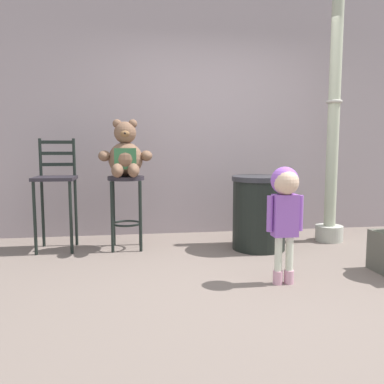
{
  "coord_description": "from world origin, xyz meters",
  "views": [
    {
      "loc": [
        -0.97,
        -2.94,
        1.08
      ],
      "look_at": [
        -0.43,
        0.69,
        0.66
      ],
      "focal_mm": 36.57,
      "sensor_mm": 36.0,
      "label": 1
    }
  ],
  "objects": [
    {
      "name": "ground_plane",
      "position": [
        0.0,
        0.0,
        0.0
      ],
      "size": [
        24.0,
        24.0,
        0.0
      ],
      "primitive_type": "plane",
      "color": "#73635B"
    },
    {
      "name": "child_walking",
      "position": [
        0.2,
        -0.06,
        0.68
      ],
      "size": [
        0.3,
        0.24,
        0.93
      ],
      "rotation": [
        0.0,
        0.0,
        0.98
      ],
      "color": "#D094AA",
      "rests_on": "ground_plane"
    },
    {
      "name": "bar_stool_with_teddy",
      "position": [
        -1.06,
        1.24,
        0.55
      ],
      "size": [
        0.39,
        0.39,
        0.78
      ],
      "color": "#27222A",
      "rests_on": "ground_plane"
    },
    {
      "name": "bar_chair_empty",
      "position": [
        -1.79,
        1.31,
        0.69
      ],
      "size": [
        0.41,
        0.41,
        1.18
      ],
      "color": "#27222A",
      "rests_on": "ground_plane"
    },
    {
      "name": "trash_bin",
      "position": [
        0.34,
        1.02,
        0.39
      ],
      "size": [
        0.59,
        0.59,
        0.78
      ],
      "color": "black",
      "rests_on": "ground_plane"
    },
    {
      "name": "building_wall",
      "position": [
        0.0,
        2.07,
        1.99
      ],
      "size": [
        6.28,
        0.3,
        3.98
      ],
      "primitive_type": "cube",
      "color": "#9F8F94",
      "rests_on": "ground_plane"
    },
    {
      "name": "lamppost",
      "position": [
        1.27,
        1.24,
        1.08
      ],
      "size": [
        0.31,
        0.31,
        2.75
      ],
      "color": "#B2B1A4",
      "rests_on": "ground_plane"
    },
    {
      "name": "teddy_bear",
      "position": [
        -1.06,
        1.21,
        1.0
      ],
      "size": [
        0.56,
        0.5,
        0.59
      ],
      "color": "brown",
      "rests_on": "bar_stool_with_teddy"
    }
  ]
}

